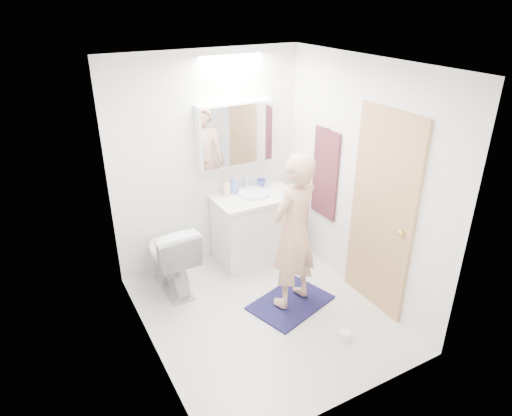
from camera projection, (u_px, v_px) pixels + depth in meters
floor at (264, 313)px, 4.54m from camera, size 2.50×2.50×0.00m
ceiling at (266, 64)px, 3.51m from camera, size 2.50×2.50×0.00m
wall_back at (208, 162)px, 5.01m from camera, size 2.50×0.00×2.50m
wall_front at (357, 274)px, 3.04m from camera, size 2.50×0.00×2.50m
wall_left at (142, 234)px, 3.55m from camera, size 0.00×2.50×2.50m
wall_right at (361, 182)px, 4.50m from camera, size 0.00×2.50×2.50m
vanity_cabinet at (255, 229)px, 5.33m from camera, size 0.90×0.55×0.78m
countertop at (255, 197)px, 5.15m from camera, size 0.95×0.58×0.04m
sink_basin at (254, 193)px, 5.16m from camera, size 0.36×0.36×0.03m
faucet at (246, 182)px, 5.28m from camera, size 0.02×0.02×0.16m
medicine_cabinet at (235, 134)px, 4.95m from camera, size 0.88×0.14×0.70m
mirror_panel at (238, 136)px, 4.89m from camera, size 0.84×0.01×0.66m
toilet at (170, 256)px, 4.76m from camera, size 0.47×0.79×0.79m
bath_rug at (291, 303)px, 4.68m from camera, size 0.93×0.76×0.02m
person at (293, 232)px, 4.32m from camera, size 0.66×0.53×1.58m
door at (382, 214)px, 4.30m from camera, size 0.04×0.80×2.00m
door_knob at (401, 233)px, 4.07m from camera, size 0.06×0.06×0.06m
towel at (325, 174)px, 4.97m from camera, size 0.02×0.42×1.00m
towel_hook at (327, 128)px, 4.74m from camera, size 0.07×0.02×0.02m
soap_bottle_a at (227, 187)px, 5.09m from camera, size 0.10×0.10×0.21m
soap_bottle_b at (233, 185)px, 5.16m from camera, size 0.12×0.12×0.19m
toothbrush_cup at (261, 184)px, 5.32m from camera, size 0.12×0.12×0.10m
toilet_paper_roll at (345, 336)px, 4.17m from camera, size 0.11×0.11×0.10m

